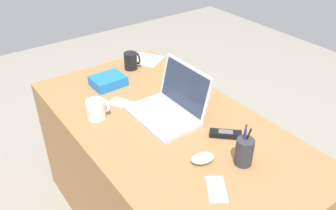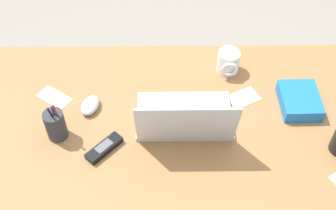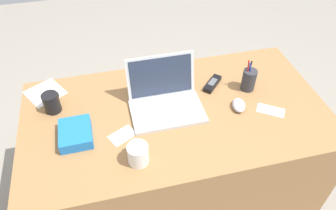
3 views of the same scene
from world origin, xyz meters
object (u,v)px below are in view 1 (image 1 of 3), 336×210
at_px(coffee_mug_tall, 97,109).
at_px(cordless_phone, 226,134).
at_px(computer_mouse, 203,158).
at_px(laptop, 169,107).
at_px(snack_bag, 108,81).
at_px(coffee_mug_white, 131,61).
at_px(pen_holder, 244,152).

distance_m(coffee_mug_tall, cordless_phone, 0.61).
bearing_deg(computer_mouse, cordless_phone, 124.81).
distance_m(laptop, snack_bag, 0.44).
bearing_deg(cordless_phone, coffee_mug_white, 179.38).
bearing_deg(cordless_phone, computer_mouse, -70.31).
height_order(coffee_mug_tall, snack_bag, coffee_mug_tall).
height_order(laptop, pen_holder, laptop).
height_order(coffee_mug_white, cordless_phone, coffee_mug_white).
distance_m(cordless_phone, pen_holder, 0.19).
bearing_deg(computer_mouse, coffee_mug_tall, -144.42).
xyz_separation_m(coffee_mug_white, cordless_phone, (0.81, -0.01, -0.04)).
relative_size(laptop, cordless_phone, 2.64).
bearing_deg(snack_bag, coffee_mug_tall, -37.26).
height_order(laptop, computer_mouse, laptop).
bearing_deg(computer_mouse, snack_bag, -164.23).
xyz_separation_m(laptop, coffee_mug_tall, (-0.18, -0.29, -0.00)).
bearing_deg(coffee_mug_white, laptop, -11.87).
bearing_deg(pen_holder, snack_bag, -171.38).
height_order(laptop, coffee_mug_white, laptop).
bearing_deg(computer_mouse, laptop, -178.98).
bearing_deg(pen_holder, computer_mouse, -128.79).
relative_size(computer_mouse, snack_bag, 0.57).
bearing_deg(computer_mouse, pen_holder, 66.34).
bearing_deg(cordless_phone, snack_bag, -164.34).
distance_m(coffee_mug_white, snack_bag, 0.23).
xyz_separation_m(computer_mouse, coffee_mug_white, (-0.88, 0.20, 0.03)).
xyz_separation_m(computer_mouse, snack_bag, (-0.78, -0.01, 0.01)).
distance_m(computer_mouse, cordless_phone, 0.20).
xyz_separation_m(cordless_phone, snack_bag, (-0.71, -0.20, 0.01)).
distance_m(laptop, cordless_phone, 0.30).
bearing_deg(snack_bag, laptop, 12.56).
relative_size(cordless_phone, snack_bag, 0.76).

